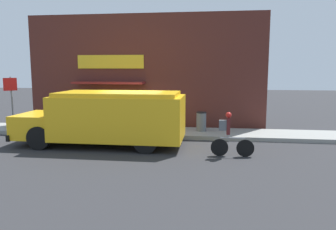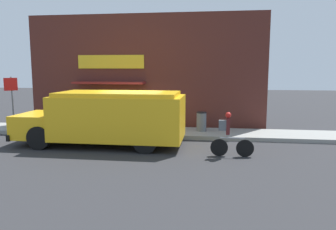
# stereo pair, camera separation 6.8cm
# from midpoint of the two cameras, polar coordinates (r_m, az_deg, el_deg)

# --- Properties ---
(ground_plane) EXTENTS (70.00, 70.00, 0.00)m
(ground_plane) POSITION_cam_midpoint_polar(r_m,az_deg,el_deg) (14.59, -6.20, -4.06)
(ground_plane) COLOR #2B2B2D
(sidewalk) EXTENTS (28.00, 2.12, 0.18)m
(sidewalk) POSITION_cam_midpoint_polar(r_m,az_deg,el_deg) (15.58, -5.28, -2.93)
(sidewalk) COLOR gray
(sidewalk) RESTS_ON ground_plane
(storefront) EXTENTS (12.14, 1.00, 5.77)m
(storefront) POSITION_cam_midpoint_polar(r_m,az_deg,el_deg) (16.73, -4.47, 7.45)
(storefront) COLOR #4C231E
(storefront) RESTS_ON ground_plane
(school_bus) EXTENTS (6.67, 2.86, 2.15)m
(school_bus) POSITION_cam_midpoint_polar(r_m,az_deg,el_deg) (13.21, -10.51, -0.40)
(school_bus) COLOR yellow
(school_bus) RESTS_ON ground_plane
(cyclist) EXTENTS (1.50, 0.20, 1.57)m
(cyclist) POSITION_cam_midpoint_polar(r_m,az_deg,el_deg) (11.61, 10.44, -3.40)
(cyclist) COLOR black
(cyclist) RESTS_ON ground_plane
(stop_sign_post) EXTENTS (0.45, 0.45, 2.50)m
(stop_sign_post) POSITION_cam_midpoint_polar(r_m,az_deg,el_deg) (17.21, -25.75, 3.26)
(stop_sign_post) COLOR slate
(stop_sign_post) RESTS_ON sidewalk
(trash_bin) EXTENTS (0.46, 0.46, 0.89)m
(trash_bin) POSITION_cam_midpoint_polar(r_m,az_deg,el_deg) (15.24, 5.69, -1.14)
(trash_bin) COLOR slate
(trash_bin) RESTS_ON sidewalk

